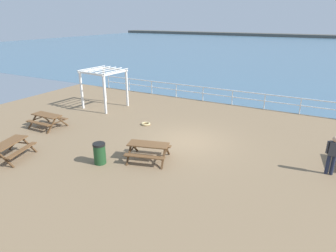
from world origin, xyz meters
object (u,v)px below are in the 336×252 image
(picnic_table_far_left, at_px, (148,148))
(picnic_table_mid_centre, at_px, (47,118))
(picnic_table_near_right, at_px, (9,146))
(visitor, at_px, (333,153))
(lattice_pergola, at_px, (104,79))
(litter_bin, at_px, (100,153))

(picnic_table_far_left, bearing_deg, picnic_table_mid_centre, 158.60)
(picnic_table_near_right, xyz_separation_m, picnic_table_mid_centre, (-1.77, 3.57, 0.00))
(picnic_table_mid_centre, relative_size, visitor, 1.08)
(picnic_table_near_right, relative_size, picnic_table_mid_centre, 1.19)
(visitor, distance_m, lattice_pergola, 14.62)
(picnic_table_near_right, distance_m, litter_bin, 4.21)
(picnic_table_near_right, height_order, picnic_table_far_left, same)
(picnic_table_far_left, xyz_separation_m, lattice_pergola, (-7.09, 5.52, 1.41))
(picnic_table_near_right, xyz_separation_m, picnic_table_far_left, (5.59, 2.87, 0.00))
(picnic_table_near_right, bearing_deg, picnic_table_mid_centre, 10.13)
(picnic_table_far_left, height_order, lattice_pergola, lattice_pergola)
(picnic_table_mid_centre, bearing_deg, picnic_table_near_right, -63.58)
(visitor, xyz_separation_m, litter_bin, (-8.82, -3.74, -0.47))
(lattice_pergola, distance_m, litter_bin, 8.86)
(picnic_table_far_left, relative_size, litter_bin, 2.26)
(picnic_table_near_right, distance_m, picnic_table_mid_centre, 3.98)
(picnic_table_mid_centre, height_order, litter_bin, litter_bin)
(picnic_table_mid_centre, bearing_deg, picnic_table_far_left, -5.41)
(picnic_table_mid_centre, distance_m, litter_bin, 6.04)
(litter_bin, bearing_deg, picnic_table_near_right, -158.42)
(visitor, bearing_deg, lattice_pergola, 69.22)
(visitor, distance_m, litter_bin, 9.60)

